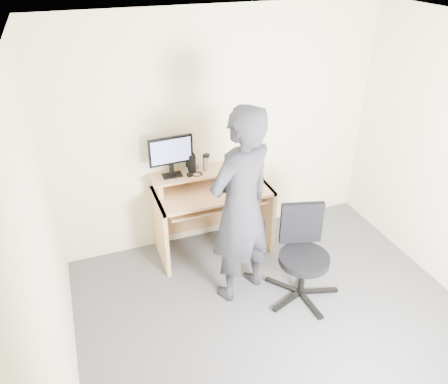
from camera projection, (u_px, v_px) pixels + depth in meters
ground at (290, 339)px, 3.79m from camera, size 3.50×3.50×0.00m
back_wall at (221, 132)px, 4.57m from camera, size 3.50×0.02×2.50m
ceiling at (323, 40)px, 2.52m from camera, size 3.50×3.50×0.02m
desk at (210, 203)px, 4.69m from camera, size 1.20×0.60×0.91m
monitor at (171, 153)px, 4.32m from camera, size 0.45×0.13×0.43m
external_drive at (191, 162)px, 4.50m from camera, size 0.07×0.13×0.20m
travel_mug at (206, 163)px, 4.51m from camera, size 0.09×0.09×0.16m
smartphone at (237, 167)px, 4.61m from camera, size 0.08×0.14×0.01m
charger at (190, 175)px, 4.43m from camera, size 0.05×0.05×0.03m
headphones at (193, 168)px, 4.57m from camera, size 0.19×0.19×0.06m
keyboard at (220, 200)px, 4.50m from camera, size 0.49×0.29×0.03m
mouse at (244, 188)px, 4.52m from camera, size 0.11×0.09×0.04m
office_chair at (303, 250)px, 4.07m from camera, size 0.72×0.69×0.90m
person at (241, 208)px, 3.85m from camera, size 0.81×0.68×1.90m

